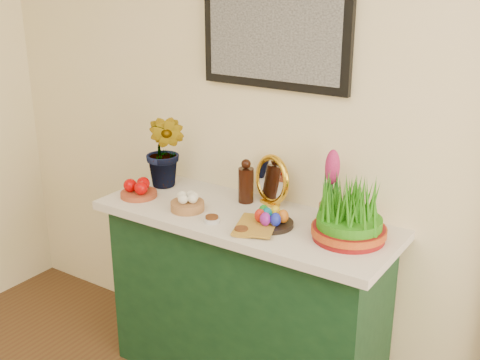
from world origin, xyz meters
name	(u,v)px	position (x,y,z in m)	size (l,w,h in m)	color
sideboard	(246,304)	(-0.26, 2.00, 0.42)	(1.30, 0.45, 0.85)	#153C1E
tablecloth	(246,218)	(-0.26, 2.00, 0.87)	(1.40, 0.55, 0.04)	silver
hyacinth_green	(165,139)	(-0.79, 2.09, 1.14)	(0.25, 0.22, 0.51)	#236A1D
apple_bowl	(139,189)	(-0.81, 1.90, 0.93)	(0.23, 0.23, 0.09)	#9E4426
garlic_basket	(187,203)	(-0.51, 1.90, 0.93)	(0.19, 0.19, 0.09)	#A36E41
vinegar_cruet	(246,183)	(-0.34, 2.13, 0.98)	(0.07, 0.07, 0.21)	black
mirror	(272,180)	(-0.23, 2.18, 1.01)	(0.24, 0.14, 0.24)	gold
book	(237,223)	(-0.21, 1.87, 0.91)	(0.15, 0.22, 0.03)	#B08229
spice_dish_left	(212,219)	(-0.33, 1.85, 0.90)	(0.07, 0.07, 0.03)	silver
spice_dish_right	(241,231)	(-0.16, 1.82, 0.90)	(0.07, 0.07, 0.03)	silver
egg_plate	(270,219)	(-0.10, 1.95, 0.92)	(0.25, 0.25, 0.08)	black
hyacinth_pink	(331,190)	(0.09, 2.14, 1.04)	(0.10, 0.10, 0.33)	#9B5F37
wheatgrass_sabzeh	(350,214)	(0.24, 2.02, 1.00)	(0.31, 0.31, 0.25)	maroon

